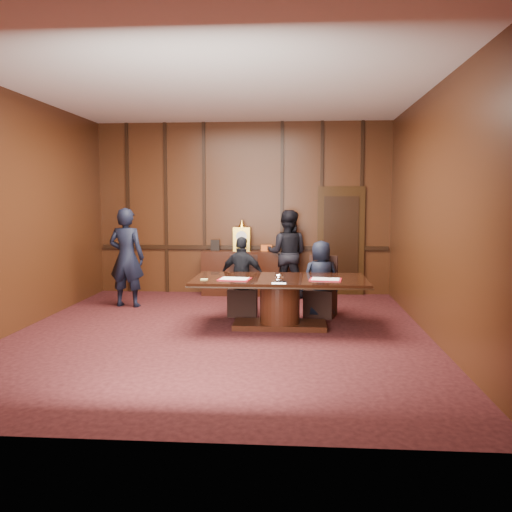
{
  "coord_description": "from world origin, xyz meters",
  "views": [
    {
      "loc": [
        1.1,
        -7.61,
        1.94
      ],
      "look_at": [
        0.47,
        0.85,
        1.05
      ],
      "focal_mm": 38.0,
      "sensor_mm": 36.0,
      "label": 1
    }
  ],
  "objects_px": {
    "witness_right": "(287,254)",
    "witness_left": "(127,257)",
    "conference_table": "(280,294)",
    "signatory_left": "(242,276)",
    "sideboard": "(242,271)",
    "signatory_right": "(321,279)"
  },
  "relations": [
    {
      "from": "witness_left",
      "to": "sideboard",
      "type": "bearing_deg",
      "value": -138.93
    },
    {
      "from": "witness_left",
      "to": "witness_right",
      "type": "relative_size",
      "value": 1.03
    },
    {
      "from": "conference_table",
      "to": "sideboard",
      "type": "bearing_deg",
      "value": 107.07
    },
    {
      "from": "sideboard",
      "to": "conference_table",
      "type": "distance_m",
      "value": 2.92
    },
    {
      "from": "sideboard",
      "to": "signatory_right",
      "type": "distance_m",
      "value": 2.5
    },
    {
      "from": "signatory_left",
      "to": "witness_left",
      "type": "bearing_deg",
      "value": -4.2
    },
    {
      "from": "signatory_right",
      "to": "witness_left",
      "type": "height_order",
      "value": "witness_left"
    },
    {
      "from": "signatory_right",
      "to": "sideboard",
      "type": "bearing_deg",
      "value": -63.31
    },
    {
      "from": "conference_table",
      "to": "witness_right",
      "type": "height_order",
      "value": "witness_right"
    },
    {
      "from": "signatory_left",
      "to": "witness_left",
      "type": "distance_m",
      "value": 2.27
    },
    {
      "from": "signatory_right",
      "to": "signatory_left",
      "type": "bearing_deg",
      "value": -10.44
    },
    {
      "from": "conference_table",
      "to": "signatory_left",
      "type": "bearing_deg",
      "value": 129.09
    },
    {
      "from": "sideboard",
      "to": "witness_right",
      "type": "distance_m",
      "value": 1.01
    },
    {
      "from": "sideboard",
      "to": "conference_table",
      "type": "relative_size",
      "value": 0.61
    },
    {
      "from": "sideboard",
      "to": "conference_table",
      "type": "bearing_deg",
      "value": -72.93
    },
    {
      "from": "witness_right",
      "to": "signatory_right",
      "type": "bearing_deg",
      "value": 116.1
    },
    {
      "from": "signatory_left",
      "to": "signatory_right",
      "type": "bearing_deg",
      "value": -167.94
    },
    {
      "from": "conference_table",
      "to": "signatory_left",
      "type": "height_order",
      "value": "signatory_left"
    },
    {
      "from": "signatory_left",
      "to": "conference_table",
      "type": "bearing_deg",
      "value": 141.15
    },
    {
      "from": "signatory_left",
      "to": "witness_right",
      "type": "distance_m",
      "value": 1.98
    },
    {
      "from": "sideboard",
      "to": "signatory_right",
      "type": "xyz_separation_m",
      "value": [
        1.51,
        -1.99,
        0.15
      ]
    },
    {
      "from": "witness_right",
      "to": "witness_left",
      "type": "bearing_deg",
      "value": 30.95
    }
  ]
}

